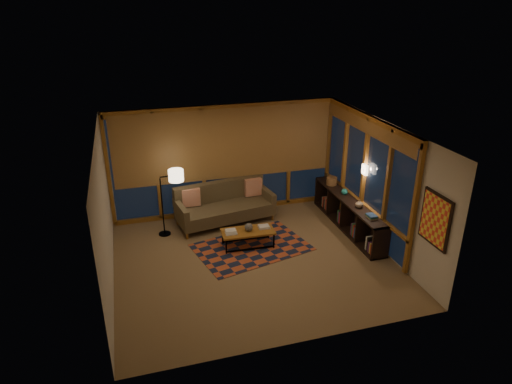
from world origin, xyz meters
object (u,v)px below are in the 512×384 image
object	(u,v)px
sofa	(225,205)
floor_lamp	(162,204)
coffee_table	(248,238)
bookshelf	(348,214)

from	to	relation	value
sofa	floor_lamp	bearing A→B (deg)	177.71
coffee_table	bookshelf	distance (m)	2.45
sofa	floor_lamp	size ratio (longest dim) A/B	1.48
coffee_table	bookshelf	world-z (taller)	bookshelf
sofa	coffee_table	size ratio (longest dim) A/B	2.00
floor_lamp	coffee_table	bearing A→B (deg)	-34.97
coffee_table	floor_lamp	xyz separation A→B (m)	(-1.67, 1.05, 0.57)
bookshelf	floor_lamp	bearing A→B (deg)	167.88
floor_lamp	sofa	bearing A→B (deg)	4.23
sofa	coffee_table	distance (m)	1.28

